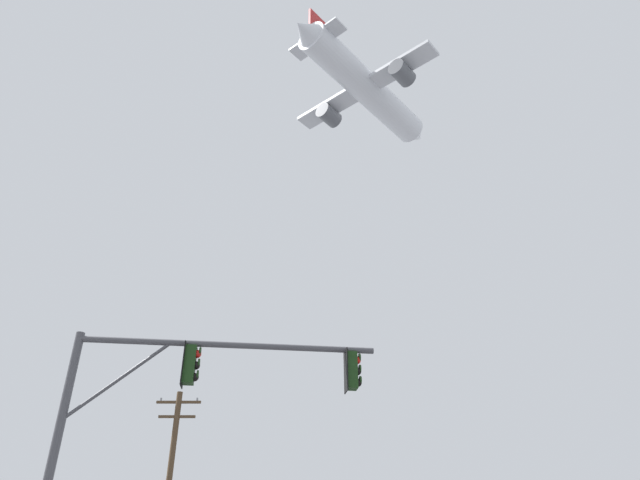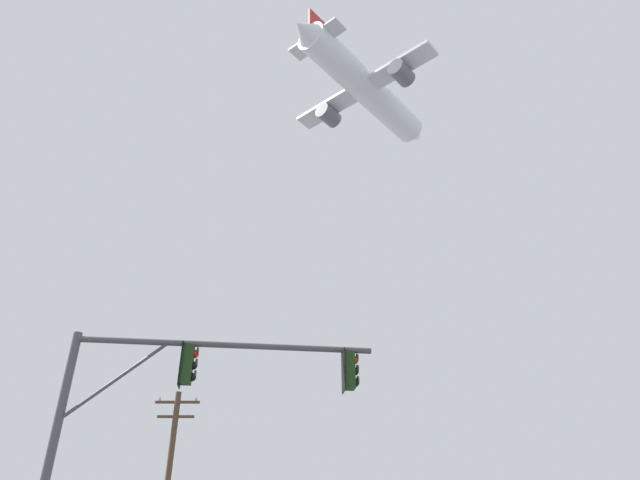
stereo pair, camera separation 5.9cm
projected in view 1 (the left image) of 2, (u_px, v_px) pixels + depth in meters
name	position (u px, v px, depth m)	size (l,w,h in m)	color
signal_pole_near	(183.00, 393.00, 12.64)	(7.13, 1.15, 5.73)	#4C4C51
utility_pole	(168.00, 472.00, 25.60)	(2.20, 0.28, 8.05)	brown
airplane	(365.00, 89.00, 60.60)	(16.98, 19.28, 6.24)	white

